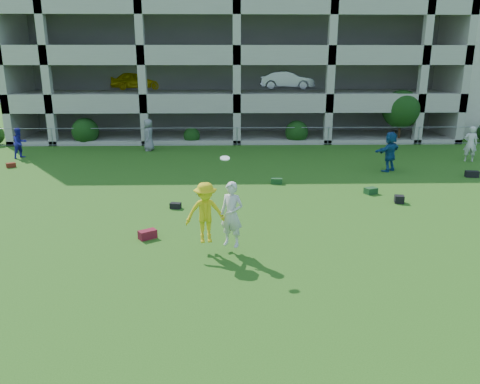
{
  "coord_description": "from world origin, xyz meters",
  "views": [
    {
      "loc": [
        -0.59,
        -11.37,
        5.53
      ],
      "look_at": [
        -0.22,
        3.0,
        1.4
      ],
      "focal_mm": 35.0,
      "sensor_mm": 36.0,
      "label": 1
    }
  ],
  "objects_px": {
    "bystander_a": "(20,143)",
    "frisbee_contest": "(214,213)",
    "parking_garage": "(235,52)",
    "bystander_c": "(149,135)",
    "bystander_d": "(390,152)",
    "crate_d": "(399,199)",
    "bystander_e": "(470,144)"
  },
  "relations": [
    {
      "from": "bystander_c",
      "to": "bystander_d",
      "type": "relative_size",
      "value": 0.97
    },
    {
      "from": "bystander_a",
      "to": "crate_d",
      "type": "bearing_deg",
      "value": -82.92
    },
    {
      "from": "crate_d",
      "to": "bystander_c",
      "type": "bearing_deg",
      "value": 136.13
    },
    {
      "from": "frisbee_contest",
      "to": "bystander_a",
      "type": "bearing_deg",
      "value": 129.58
    },
    {
      "from": "bystander_d",
      "to": "bystander_e",
      "type": "distance_m",
      "value": 5.66
    },
    {
      "from": "crate_d",
      "to": "frisbee_contest",
      "type": "height_order",
      "value": "frisbee_contest"
    },
    {
      "from": "bystander_e",
      "to": "parking_garage",
      "type": "xyz_separation_m",
      "value": [
        -12.78,
        13.96,
        5.04
      ]
    },
    {
      "from": "bystander_d",
      "to": "frisbee_contest",
      "type": "bearing_deg",
      "value": 10.82
    },
    {
      "from": "bystander_a",
      "to": "bystander_e",
      "type": "xyz_separation_m",
      "value": [
        25.23,
        -1.55,
        0.11
      ]
    },
    {
      "from": "crate_d",
      "to": "frisbee_contest",
      "type": "distance_m",
      "value": 8.66
    },
    {
      "from": "bystander_c",
      "to": "parking_garage",
      "type": "relative_size",
      "value": 0.06
    },
    {
      "from": "bystander_c",
      "to": "frisbee_contest",
      "type": "height_order",
      "value": "frisbee_contest"
    },
    {
      "from": "bystander_e",
      "to": "frisbee_contest",
      "type": "height_order",
      "value": "frisbee_contest"
    },
    {
      "from": "bystander_a",
      "to": "bystander_c",
      "type": "height_order",
      "value": "bystander_c"
    },
    {
      "from": "bystander_e",
      "to": "frisbee_contest",
      "type": "bearing_deg",
      "value": 59.52
    },
    {
      "from": "crate_d",
      "to": "frisbee_contest",
      "type": "bearing_deg",
      "value": -146.86
    },
    {
      "from": "bystander_e",
      "to": "parking_garage",
      "type": "height_order",
      "value": "parking_garage"
    },
    {
      "from": "crate_d",
      "to": "parking_garage",
      "type": "relative_size",
      "value": 0.01
    },
    {
      "from": "crate_d",
      "to": "bystander_a",
      "type": "bearing_deg",
      "value": 153.87
    },
    {
      "from": "bystander_a",
      "to": "bystander_d",
      "type": "bearing_deg",
      "value": -67.39
    },
    {
      "from": "crate_d",
      "to": "parking_garage",
      "type": "xyz_separation_m",
      "value": [
        -6.18,
        21.55,
        5.86
      ]
    },
    {
      "from": "bystander_d",
      "to": "crate_d",
      "type": "bearing_deg",
      "value": 36.87
    },
    {
      "from": "bystander_a",
      "to": "parking_garage",
      "type": "relative_size",
      "value": 0.06
    },
    {
      "from": "bystander_a",
      "to": "frisbee_contest",
      "type": "height_order",
      "value": "frisbee_contest"
    },
    {
      "from": "crate_d",
      "to": "frisbee_contest",
      "type": "xyz_separation_m",
      "value": [
        -7.2,
        -4.7,
        1.06
      ]
    },
    {
      "from": "bystander_a",
      "to": "bystander_e",
      "type": "relative_size",
      "value": 0.88
    },
    {
      "from": "parking_garage",
      "to": "bystander_c",
      "type": "bearing_deg",
      "value": -117.83
    },
    {
      "from": "bystander_a",
      "to": "bystander_e",
      "type": "distance_m",
      "value": 25.28
    },
    {
      "from": "crate_d",
      "to": "frisbee_contest",
      "type": "relative_size",
      "value": 0.13
    },
    {
      "from": "bystander_c",
      "to": "bystander_d",
      "type": "distance_m",
      "value": 14.25
    },
    {
      "from": "bystander_d",
      "to": "bystander_a",
      "type": "bearing_deg",
      "value": -49.45
    },
    {
      "from": "bystander_a",
      "to": "frisbee_contest",
      "type": "xyz_separation_m",
      "value": [
        11.44,
        -13.84,
        0.35
      ]
    }
  ]
}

